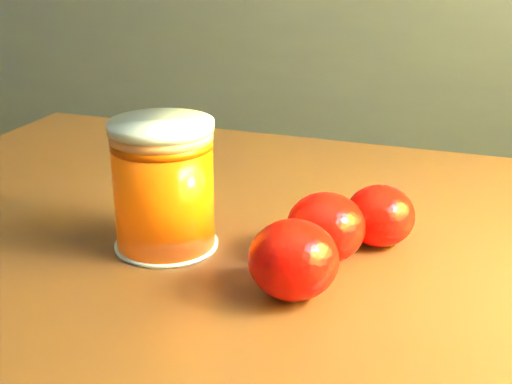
# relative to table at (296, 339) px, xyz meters

# --- Properties ---
(kitchen_counter) EXTENTS (3.15, 0.60, 0.90)m
(kitchen_counter) POSITION_rel_table_xyz_m (-0.82, 1.40, -0.18)
(kitchen_counter) COLOR #47474C
(kitchen_counter) RESTS_ON ground
(table) EXTENTS (1.00, 0.73, 0.72)m
(table) POSITION_rel_table_xyz_m (0.00, 0.00, 0.00)
(table) COLOR brown
(table) RESTS_ON ground
(juice_glass) EXTENTS (0.09, 0.09, 0.11)m
(juice_glass) POSITION_rel_table_xyz_m (-0.11, -0.02, 0.15)
(juice_glass) COLOR #F45004
(juice_glass) RESTS_ON table
(orange_front) EXTENTS (0.08, 0.08, 0.06)m
(orange_front) POSITION_rel_table_xyz_m (0.03, -0.01, 0.12)
(orange_front) COLOR #FF1105
(orange_front) RESTS_ON table
(orange_back) EXTENTS (0.07, 0.07, 0.05)m
(orange_back) POSITION_rel_table_xyz_m (0.07, 0.03, 0.12)
(orange_back) COLOR #FF1105
(orange_back) RESTS_ON table
(orange_extra) EXTENTS (0.07, 0.07, 0.06)m
(orange_extra) POSITION_rel_table_xyz_m (0.01, -0.08, 0.12)
(orange_extra) COLOR #FF1105
(orange_extra) RESTS_ON table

